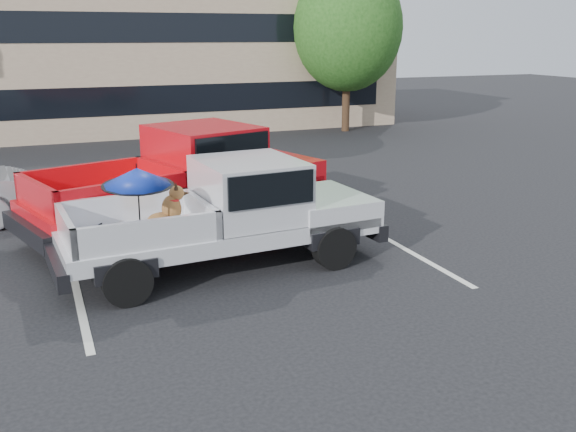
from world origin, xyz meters
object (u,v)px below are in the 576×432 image
object	(u,v)px
tree_right	(348,28)
red_pickup	(197,173)
silver_pickup	(237,208)
tree_back	(221,25)

from	to	relation	value
tree_right	red_pickup	size ratio (longest dim) A/B	0.99
silver_pickup	tree_right	bearing A→B (deg)	52.39
tree_right	tree_back	size ratio (longest dim) A/B	0.95
tree_right	silver_pickup	distance (m)	17.05
tree_right	silver_pickup	size ratio (longest dim) A/B	1.17
red_pickup	silver_pickup	bearing A→B (deg)	-106.63
tree_back	red_pickup	xyz separation A→B (m)	(-6.27, -19.37, -3.25)
tree_right	tree_back	distance (m)	8.55
tree_right	red_pickup	world-z (taller)	tree_right
tree_back	red_pickup	distance (m)	20.62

